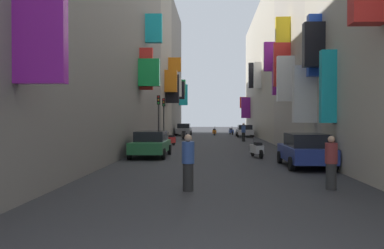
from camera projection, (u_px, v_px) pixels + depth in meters
The scene contains 20 objects.
ground_plane at pixel (214, 145), 34.14m from camera, with size 140.00×140.00×0.00m, color #2D2D30.
building_left_near at pixel (63, 0), 21.66m from camera, with size 7.39×34.46×16.84m.
building_left_mid_a at pixel (139, 60), 43.95m from camera, with size 7.38×10.18×16.84m.
building_left_mid_b at pixel (155, 72), 56.69m from camera, with size 7.36×15.35×17.03m.
building_right_mid_a at pixel (330, 30), 28.55m from camera, with size 7.10×11.39×16.67m.
building_right_mid_b at pixel (281, 74), 48.93m from camera, with size 7.21×29.38×14.88m.
parked_car_silver at pixel (245, 130), 48.70m from camera, with size 1.96×4.34×1.42m.
parked_car_blue at pixel (305, 150), 18.51m from camera, with size 1.97×4.45×1.52m.
parked_car_grey at pixel (184, 129), 52.30m from camera, with size 1.90×4.32×1.52m.
parked_car_green at pixel (151, 143), 23.46m from camera, with size 2.02×4.49×1.46m.
scooter_red at pixel (171, 140), 32.60m from camera, with size 0.71×1.89×1.13m.
scooter_blue at pixel (231, 131), 54.74m from camera, with size 0.63×1.92×1.13m.
scooter_orange at pixel (215, 132), 53.01m from camera, with size 0.52×1.98×1.13m.
scooter_white at pixel (257, 149), 23.14m from camera, with size 0.68×1.97×1.13m.
scooter_black at pixel (184, 135), 42.80m from camera, with size 0.70×1.86×1.13m.
pedestrian_crossing at pixel (188, 163), 12.46m from camera, with size 0.53×0.53×1.72m.
pedestrian_near_left at pixel (331, 163), 12.73m from camera, with size 0.45×0.45×1.66m.
pedestrian_near_right at pixel (243, 132), 38.92m from camera, with size 0.49×0.49×1.74m.
traffic_light_near_corner at pixel (159, 111), 33.94m from camera, with size 0.26×0.34×4.08m.
traffic_light_far_corner at pixel (164, 112), 37.92m from camera, with size 0.26×0.34×4.04m.
Camera 1 is at (-0.15, -4.16, 2.20)m, focal length 38.60 mm.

